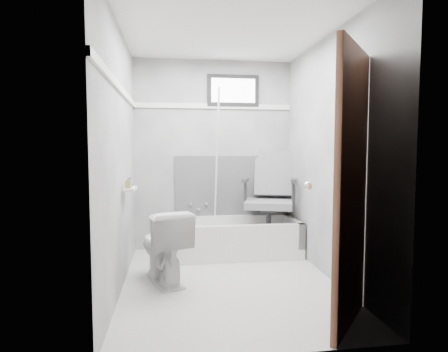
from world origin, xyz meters
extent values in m
plane|color=silver|center=(0.00, 0.00, 0.00)|extent=(2.60, 2.60, 0.00)
plane|color=silver|center=(0.00, 0.00, 2.40)|extent=(2.60, 2.60, 0.00)
cube|color=slate|center=(0.00, 1.30, 1.20)|extent=(2.00, 0.02, 2.40)
cube|color=slate|center=(0.00, -1.30, 1.20)|extent=(2.00, 0.02, 2.40)
cube|color=slate|center=(-1.00, 0.00, 1.20)|extent=(0.02, 2.60, 2.40)
cube|color=slate|center=(1.00, 0.00, 1.20)|extent=(0.02, 2.60, 2.40)
imported|color=white|center=(-0.62, 0.10, 0.35)|extent=(0.60, 0.80, 0.70)
cube|color=#4C4C4F|center=(0.25, 1.29, 0.80)|extent=(1.50, 0.02, 0.78)
cube|color=white|center=(0.00, 1.29, 1.82)|extent=(2.00, 0.02, 0.06)
cube|color=white|center=(-0.99, 0.00, 1.82)|extent=(0.02, 2.60, 0.06)
cylinder|color=silver|center=(0.01, 1.06, 1.05)|extent=(0.02, 0.55, 1.88)
cube|color=silver|center=(-0.93, 0.17, 0.90)|extent=(0.10, 0.32, 0.02)
imported|color=#96804B|center=(-0.94, 0.09, 0.97)|extent=(0.06, 0.06, 0.11)
imported|color=#476A82|center=(-0.94, 0.23, 0.96)|extent=(0.10, 0.10, 0.09)
camera|label=1|loc=(-0.54, -3.48, 1.28)|focal=30.00mm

